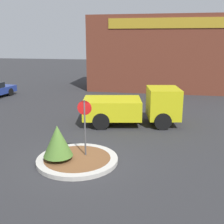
% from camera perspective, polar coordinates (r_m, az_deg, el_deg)
% --- Properties ---
extents(ground_plane, '(120.00, 120.00, 0.00)m').
position_cam_1_polar(ground_plane, '(12.08, -7.02, -10.00)').
color(ground_plane, '#2D2D30').
extents(traffic_island, '(3.40, 3.40, 0.18)m').
position_cam_1_polar(traffic_island, '(12.04, -7.04, -9.61)').
color(traffic_island, '#BCB7AD').
rests_on(traffic_island, ground_plane).
extents(stop_sign, '(0.60, 0.07, 2.58)m').
position_cam_1_polar(stop_sign, '(11.73, -5.55, -1.63)').
color(stop_sign, '#4C4C51').
rests_on(stop_sign, ground_plane).
extents(island_shrub, '(1.21, 1.21, 1.46)m').
position_cam_1_polar(island_shrub, '(11.68, -10.99, -5.77)').
color(island_shrub, brown).
rests_on(island_shrub, traffic_island).
extents(utility_truck, '(5.98, 3.30, 2.21)m').
position_cam_1_polar(utility_truck, '(16.85, 4.62, 1.17)').
color(utility_truck, gold).
rests_on(utility_truck, ground_plane).
extents(storefront_building, '(14.52, 6.07, 7.20)m').
position_cam_1_polar(storefront_building, '(29.38, 10.45, 11.61)').
color(storefront_building, brown).
rests_on(storefront_building, ground_plane).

